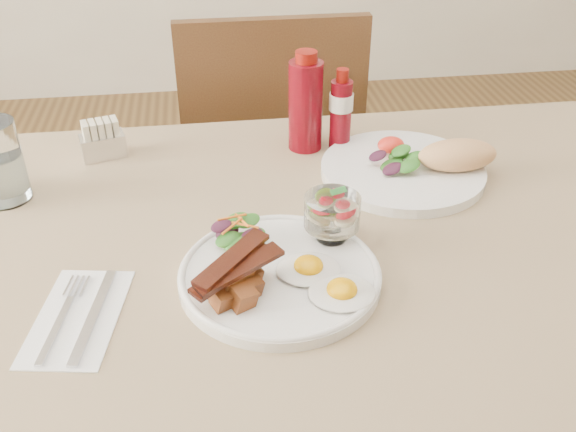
{
  "coord_description": "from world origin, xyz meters",
  "views": [
    {
      "loc": [
        -0.16,
        -0.78,
        1.31
      ],
      "look_at": [
        -0.05,
        -0.03,
        0.82
      ],
      "focal_mm": 40.0,
      "sensor_mm": 36.0,
      "label": 1
    }
  ],
  "objects_px": {
    "table": "(316,284)",
    "fruit_cup": "(332,212)",
    "main_plate": "(280,276)",
    "hot_sauce_bottle": "(341,111)",
    "second_plate": "(416,165)",
    "ketchup_bottle": "(306,104)",
    "chair_far": "(269,164)",
    "sugar_caddy": "(102,141)"
  },
  "relations": [
    {
      "from": "table",
      "to": "fruit_cup",
      "type": "height_order",
      "value": "fruit_cup"
    },
    {
      "from": "chair_far",
      "to": "second_plate",
      "type": "distance_m",
      "value": 0.59
    },
    {
      "from": "main_plate",
      "to": "hot_sauce_bottle",
      "type": "xyz_separation_m",
      "value": [
        0.16,
        0.38,
        0.07
      ]
    },
    {
      "from": "hot_sauce_bottle",
      "to": "sugar_caddy",
      "type": "bearing_deg",
      "value": 176.54
    },
    {
      "from": "hot_sauce_bottle",
      "to": "second_plate",
      "type": "bearing_deg",
      "value": -47.46
    },
    {
      "from": "fruit_cup",
      "to": "sugar_caddy",
      "type": "relative_size",
      "value": 0.94
    },
    {
      "from": "chair_far",
      "to": "fruit_cup",
      "type": "height_order",
      "value": "chair_far"
    },
    {
      "from": "chair_far",
      "to": "fruit_cup",
      "type": "bearing_deg",
      "value": -88.66
    },
    {
      "from": "ketchup_bottle",
      "to": "sugar_caddy",
      "type": "bearing_deg",
      "value": 177.89
    },
    {
      "from": "fruit_cup",
      "to": "main_plate",
      "type": "bearing_deg",
      "value": -141.36
    },
    {
      "from": "chair_far",
      "to": "sugar_caddy",
      "type": "relative_size",
      "value": 10.61
    },
    {
      "from": "hot_sauce_bottle",
      "to": "fruit_cup",
      "type": "bearing_deg",
      "value": -104.03
    },
    {
      "from": "sugar_caddy",
      "to": "hot_sauce_bottle",
      "type": "bearing_deg",
      "value": -18.7
    },
    {
      "from": "hot_sauce_bottle",
      "to": "ketchup_bottle",
      "type": "bearing_deg",
      "value": 168.73
    },
    {
      "from": "ketchup_bottle",
      "to": "fruit_cup",
      "type": "bearing_deg",
      "value": -92.53
    },
    {
      "from": "chair_far",
      "to": "hot_sauce_bottle",
      "type": "relative_size",
      "value": 5.93
    },
    {
      "from": "main_plate",
      "to": "chair_far",
      "type": "bearing_deg",
      "value": 84.74
    },
    {
      "from": "hot_sauce_bottle",
      "to": "table",
      "type": "bearing_deg",
      "value": -107.97
    },
    {
      "from": "main_plate",
      "to": "hot_sauce_bottle",
      "type": "bearing_deg",
      "value": 66.79
    },
    {
      "from": "main_plate",
      "to": "ketchup_bottle",
      "type": "height_order",
      "value": "ketchup_bottle"
    },
    {
      "from": "fruit_cup",
      "to": "hot_sauce_bottle",
      "type": "relative_size",
      "value": 0.53
    },
    {
      "from": "table",
      "to": "ketchup_bottle",
      "type": "bearing_deg",
      "value": 84.28
    },
    {
      "from": "hot_sauce_bottle",
      "to": "sugar_caddy",
      "type": "distance_m",
      "value": 0.44
    },
    {
      "from": "sugar_caddy",
      "to": "ketchup_bottle",
      "type": "bearing_deg",
      "value": -17.35
    },
    {
      "from": "hot_sauce_bottle",
      "to": "sugar_caddy",
      "type": "height_order",
      "value": "hot_sauce_bottle"
    },
    {
      "from": "table",
      "to": "fruit_cup",
      "type": "bearing_deg",
      "value": -54.71
    },
    {
      "from": "table",
      "to": "fruit_cup",
      "type": "xyz_separation_m",
      "value": [
        0.02,
        -0.02,
        0.15
      ]
    },
    {
      "from": "sugar_caddy",
      "to": "second_plate",
      "type": "bearing_deg",
      "value": -30.26
    },
    {
      "from": "ketchup_bottle",
      "to": "second_plate",
      "type": "bearing_deg",
      "value": -37.4
    },
    {
      "from": "table",
      "to": "ketchup_bottle",
      "type": "xyz_separation_m",
      "value": [
        0.03,
        0.3,
        0.18
      ]
    },
    {
      "from": "table",
      "to": "sugar_caddy",
      "type": "relative_size",
      "value": 15.18
    },
    {
      "from": "second_plate",
      "to": "hot_sauce_bottle",
      "type": "height_order",
      "value": "hot_sauce_bottle"
    },
    {
      "from": "ketchup_bottle",
      "to": "hot_sauce_bottle",
      "type": "distance_m",
      "value": 0.07
    },
    {
      "from": "main_plate",
      "to": "hot_sauce_bottle",
      "type": "distance_m",
      "value": 0.42
    },
    {
      "from": "main_plate",
      "to": "second_plate",
      "type": "relative_size",
      "value": 0.9
    },
    {
      "from": "main_plate",
      "to": "fruit_cup",
      "type": "bearing_deg",
      "value": 38.64
    },
    {
      "from": "second_plate",
      "to": "fruit_cup",
      "type": "bearing_deg",
      "value": -134.58
    },
    {
      "from": "second_plate",
      "to": "sugar_caddy",
      "type": "height_order",
      "value": "same"
    },
    {
      "from": "second_plate",
      "to": "sugar_caddy",
      "type": "bearing_deg",
      "value": 164.98
    },
    {
      "from": "main_plate",
      "to": "ketchup_bottle",
      "type": "relative_size",
      "value": 1.49
    },
    {
      "from": "table",
      "to": "sugar_caddy",
      "type": "xyz_separation_m",
      "value": [
        -0.35,
        0.32,
        0.12
      ]
    },
    {
      "from": "chair_far",
      "to": "main_plate",
      "type": "relative_size",
      "value": 3.32
    }
  ]
}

